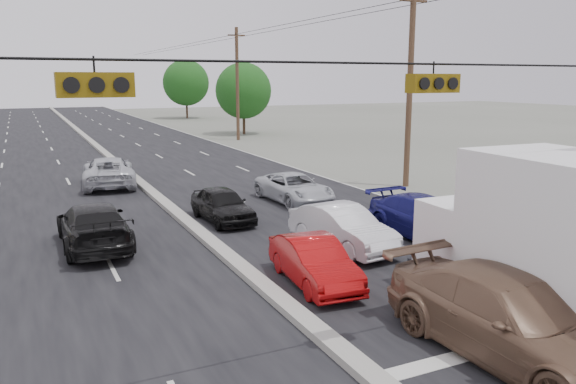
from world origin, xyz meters
name	(u,v)px	position (x,y,z in m)	size (l,w,h in m)	color
ground	(357,369)	(0.00, 0.00, 0.00)	(200.00, 200.00, 0.00)	#606356
road_surface	(115,163)	(0.00, 30.00, 0.00)	(20.00, 160.00, 0.02)	black
center_median	(115,162)	(0.00, 30.00, 0.10)	(0.50, 160.00, 0.20)	gray
utility_pole_right_b	(410,87)	(12.50, 15.00, 5.11)	(1.60, 0.30, 10.00)	#422D1E
utility_pole_right_c	(237,83)	(12.50, 40.00, 5.11)	(1.60, 0.30, 10.00)	#422D1E
traffic_signals	(429,81)	(1.40, 0.00, 5.49)	(25.00, 0.30, 0.54)	black
tree_right_mid	(243,91)	(15.00, 45.00, 4.34)	(5.60, 5.60, 7.14)	#382619
tree_right_far	(186,83)	(16.00, 70.00, 4.96)	(6.40, 6.40, 8.16)	#382619
box_truck	(568,244)	(5.03, -0.48, 2.02)	(3.00, 7.85, 3.93)	black
tan_sedan	(510,319)	(3.00, -0.90, 0.84)	(2.34, 5.77, 1.67)	brown
red_sedan	(314,262)	(1.40, 4.41, 0.64)	(1.35, 3.86, 1.27)	#A40A0B
queue_car_a	(222,205)	(1.40, 12.06, 0.67)	(1.58, 3.93, 1.34)	black
queue_car_b	(343,228)	(3.77, 6.88, 0.71)	(1.51, 4.34, 1.43)	white
queue_car_c	(294,188)	(5.50, 14.04, 0.64)	(2.13, 4.62, 1.28)	#BABEC3
queue_car_d	(426,219)	(7.06, 6.71, 0.72)	(2.03, 4.99, 1.45)	#13125C
oncoming_near	(94,226)	(-3.59, 10.57, 0.75)	(2.10, 5.16, 1.50)	black
oncoming_far	(109,172)	(-1.55, 21.66, 0.76)	(2.52, 5.47, 1.52)	#BABCC2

